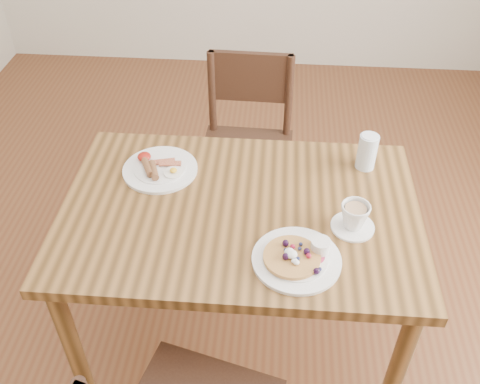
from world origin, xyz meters
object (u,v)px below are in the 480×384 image
at_px(dining_table, 240,229).
at_px(pancake_plate, 298,257).
at_px(breakfast_plate, 159,168).
at_px(teacup_saucer, 354,218).
at_px(water_glass, 367,152).
at_px(chair_far, 247,142).

bearing_deg(dining_table, pancake_plate, -49.01).
bearing_deg(dining_table, breakfast_plate, 150.40).
bearing_deg(teacup_saucer, water_glass, 77.99).
xyz_separation_m(chair_far, water_glass, (0.46, -0.48, 0.32)).
relative_size(pancake_plate, teacup_saucer, 1.93).
xyz_separation_m(chair_far, breakfast_plate, (-0.28, -0.56, 0.27)).
bearing_deg(breakfast_plate, pancake_plate, -38.35).
bearing_deg(water_glass, breakfast_plate, -173.50).
relative_size(dining_table, teacup_saucer, 8.57).
height_order(dining_table, teacup_saucer, teacup_saucer).
relative_size(dining_table, water_glass, 8.98).
distance_m(chair_far, teacup_saucer, 0.94).
distance_m(pancake_plate, breakfast_plate, 0.64).
height_order(breakfast_plate, water_glass, water_glass).
bearing_deg(water_glass, dining_table, -149.21).
distance_m(chair_far, water_glass, 0.74).
height_order(dining_table, chair_far, chair_far).
distance_m(dining_table, chair_far, 0.76).
height_order(teacup_saucer, water_glass, water_glass).
bearing_deg(chair_far, dining_table, 93.69).
relative_size(pancake_plate, breakfast_plate, 1.00).
height_order(pancake_plate, breakfast_plate, pancake_plate).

